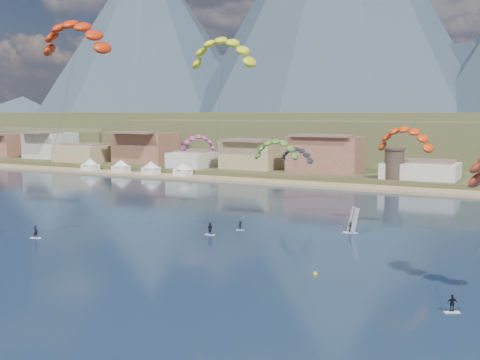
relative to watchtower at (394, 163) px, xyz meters
The scene contains 13 objects.
ground 114.29m from the watchtower, 92.51° to the right, with size 2400.00×2400.00×0.00m, color black.
beach 11.25m from the watchtower, 122.01° to the right, with size 2200.00×12.00×0.90m.
town 45.73m from the watchtower, 169.92° to the left, with size 400.00×24.00×12.00m.
watchtower is the anchor object (origin of this frame).
beach_tents 81.69m from the watchtower, behind, with size 43.40×6.40×5.00m.
kitesurfer_red 91.97m from the watchtower, 118.12° to the right, with size 14.69×20.00×39.01m.
kitesurfer_yellow 69.20m from the watchtower, 107.57° to the right, with size 14.37×20.35×36.96m.
kitesurfer_green 61.34m from the watchtower, 98.16° to the right, with size 9.20×14.80×17.80m.
distant_kite_pink 58.29m from the watchtower, 125.69° to the right, with size 8.14×7.99×16.86m.
distant_kite_dark 40.73m from the watchtower, 109.26° to the right, with size 8.25×5.74×14.40m.
distant_kite_orange 60.43m from the watchtower, 75.95° to the right, with size 10.54×6.79×19.54m.
windsurfer 66.22m from the watchtower, 83.34° to the right, with size 2.53×2.76×4.40m.
buoy 93.33m from the watchtower, 83.23° to the right, with size 0.60×0.60×0.60m.
Camera 1 is at (40.31, -46.37, 20.22)m, focal length 43.91 mm.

